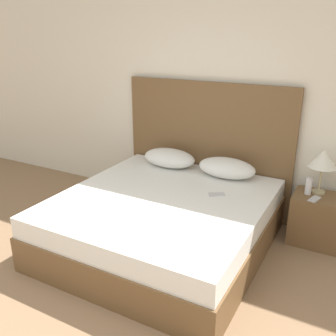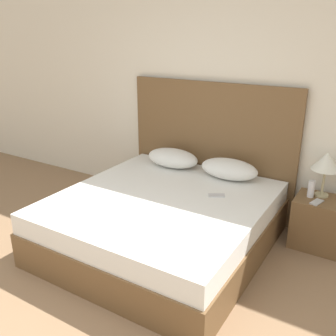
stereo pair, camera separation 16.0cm
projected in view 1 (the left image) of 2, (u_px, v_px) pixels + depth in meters
wall_back at (219, 89)px, 3.97m from camera, size 10.00×0.06×2.70m
bed at (163, 222)px, 3.51m from camera, size 1.83×1.94×0.51m
headboard at (206, 147)px, 4.17m from camera, size 1.92×0.05×1.44m
pillow_left at (169, 158)px, 4.15m from camera, size 0.60×0.35×0.20m
pillow_right at (227, 168)px, 3.85m from camera, size 0.60×0.35×0.20m
phone_on_bed at (217, 194)px, 3.46m from camera, size 0.16×0.14×0.01m
nightstand at (317, 219)px, 3.58m from camera, size 0.48×0.39×0.48m
table_lamp at (323, 160)px, 3.46m from camera, size 0.26×0.26×0.43m
phone_on_nightstand at (315, 199)px, 3.43m from camera, size 0.11×0.16×0.01m
toiletry_bottle at (309, 186)px, 3.52m from camera, size 0.06×0.06×0.16m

